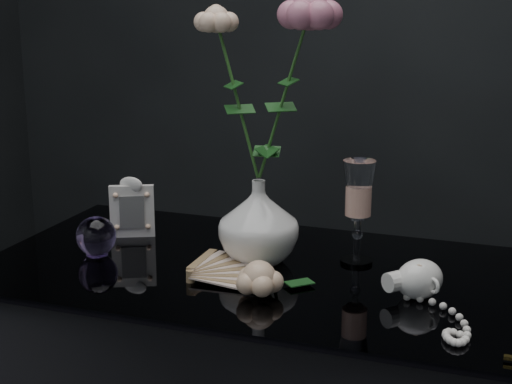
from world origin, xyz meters
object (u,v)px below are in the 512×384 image
at_px(wine_glass, 358,212).
at_px(paperweight, 96,236).
at_px(vase, 259,222).
at_px(loose_rose, 259,278).
at_px(pearl_jar, 420,277).
at_px(picture_frame, 132,207).

distance_m(wine_glass, paperweight, 0.52).
distance_m(vase, loose_rose, 0.18).
bearing_deg(vase, loose_rose, -70.09).
height_order(loose_rose, pearl_jar, pearl_jar).
distance_m(paperweight, loose_rose, 0.39).
distance_m(picture_frame, loose_rose, 0.43).
relative_size(picture_frame, loose_rose, 0.72).
xyz_separation_m(wine_glass, paperweight, (-0.50, -0.13, -0.06)).
bearing_deg(pearl_jar, wine_glass, 176.34).
bearing_deg(loose_rose, pearl_jar, 3.60).
distance_m(wine_glass, loose_rose, 0.26).
bearing_deg(picture_frame, wine_glass, -24.96).
relative_size(vase, loose_rose, 0.89).
bearing_deg(picture_frame, vase, -35.70).
distance_m(picture_frame, pearl_jar, 0.65).
bearing_deg(wine_glass, vase, -162.34).
distance_m(wine_glass, picture_frame, 0.49).
xyz_separation_m(paperweight, loose_rose, (0.38, -0.09, -0.01)).
relative_size(wine_glass, loose_rose, 1.11).
height_order(vase, picture_frame, vase).
relative_size(wine_glass, picture_frame, 1.54).
bearing_deg(vase, paperweight, -166.91).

